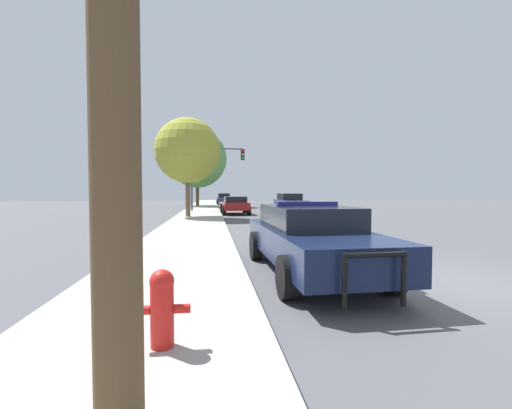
{
  "coord_description": "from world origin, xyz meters",
  "views": [
    {
      "loc": [
        -4.28,
        -5.92,
        1.71
      ],
      "look_at": [
        -1.33,
        16.64,
        0.82
      ],
      "focal_mm": 24.0,
      "sensor_mm": 36.0,
      "label": 1
    }
  ],
  "objects_px": {
    "car_background_distant": "(224,198)",
    "tree_sidewalk_far": "(197,158)",
    "traffic_light": "(213,165)",
    "fire_hydrant": "(162,306)",
    "car_background_oncoming": "(290,203)",
    "tree_sidewalk_mid": "(188,151)",
    "police_car": "(310,237)",
    "car_background_midblock": "(235,205)",
    "traffic_cone": "(118,297)"
  },
  "relations": [
    {
      "from": "traffic_light",
      "to": "police_car",
      "type": "bearing_deg",
      "value": -84.99
    },
    {
      "from": "car_background_midblock",
      "to": "tree_sidewalk_far",
      "type": "xyz_separation_m",
      "value": [
        -3.23,
        12.43,
        4.54
      ]
    },
    {
      "from": "fire_hydrant",
      "to": "car_background_midblock",
      "type": "height_order",
      "value": "car_background_midblock"
    },
    {
      "from": "car_background_oncoming",
      "to": "fire_hydrant",
      "type": "bearing_deg",
      "value": 73.2
    },
    {
      "from": "police_car",
      "to": "car_background_distant",
      "type": "xyz_separation_m",
      "value": [
        -0.38,
        38.12,
        -0.01
      ]
    },
    {
      "from": "car_background_distant",
      "to": "tree_sidewalk_mid",
      "type": "height_order",
      "value": "tree_sidewalk_mid"
    },
    {
      "from": "tree_sidewalk_mid",
      "to": "traffic_cone",
      "type": "distance_m",
      "value": 17.68
    },
    {
      "from": "fire_hydrant",
      "to": "traffic_light",
      "type": "bearing_deg",
      "value": 88.46
    },
    {
      "from": "police_car",
      "to": "traffic_light",
      "type": "xyz_separation_m",
      "value": [
        -1.87,
        21.3,
        3.08
      ]
    },
    {
      "from": "fire_hydrant",
      "to": "tree_sidewalk_far",
      "type": "distance_m",
      "value": 34.51
    },
    {
      "from": "car_background_distant",
      "to": "tree_sidewalk_far",
      "type": "height_order",
      "value": "tree_sidewalk_far"
    },
    {
      "from": "tree_sidewalk_far",
      "to": "traffic_cone",
      "type": "xyz_separation_m",
      "value": [
        0.36,
        -33.39,
        -4.82
      ]
    },
    {
      "from": "police_car",
      "to": "tree_sidewalk_mid",
      "type": "relative_size",
      "value": 0.87
    },
    {
      "from": "police_car",
      "to": "traffic_cone",
      "type": "xyz_separation_m",
      "value": [
        -3.17,
        -2.6,
        -0.33
      ]
    },
    {
      "from": "traffic_light",
      "to": "car_background_distant",
      "type": "height_order",
      "value": "traffic_light"
    },
    {
      "from": "car_background_distant",
      "to": "car_background_oncoming",
      "type": "xyz_separation_m",
      "value": [
        4.55,
        -18.41,
        0.05
      ]
    },
    {
      "from": "police_car",
      "to": "car_background_oncoming",
      "type": "bearing_deg",
      "value": -103.48
    },
    {
      "from": "car_background_oncoming",
      "to": "tree_sidewalk_mid",
      "type": "xyz_separation_m",
      "value": [
        -7.64,
        -5.04,
        3.41
      ]
    },
    {
      "from": "traffic_light",
      "to": "car_background_oncoming",
      "type": "xyz_separation_m",
      "value": [
        6.04,
        -1.6,
        -3.05
      ]
    },
    {
      "from": "police_car",
      "to": "traffic_cone",
      "type": "distance_m",
      "value": 4.11
    },
    {
      "from": "fire_hydrant",
      "to": "car_background_oncoming",
      "type": "relative_size",
      "value": 0.17
    },
    {
      "from": "police_car",
      "to": "car_background_midblock",
      "type": "relative_size",
      "value": 1.32
    },
    {
      "from": "car_background_distant",
      "to": "car_background_midblock",
      "type": "relative_size",
      "value": 1.08
    },
    {
      "from": "traffic_cone",
      "to": "fire_hydrant",
      "type": "bearing_deg",
      "value": -50.88
    },
    {
      "from": "police_car",
      "to": "car_background_oncoming",
      "type": "distance_m",
      "value": 20.14
    },
    {
      "from": "car_background_distant",
      "to": "tree_sidewalk_mid",
      "type": "distance_m",
      "value": 23.91
    },
    {
      "from": "car_background_midblock",
      "to": "fire_hydrant",
      "type": "bearing_deg",
      "value": -97.34
    },
    {
      "from": "car_background_distant",
      "to": "tree_sidewalk_far",
      "type": "bearing_deg",
      "value": -111.71
    },
    {
      "from": "traffic_light",
      "to": "car_background_midblock",
      "type": "height_order",
      "value": "traffic_light"
    },
    {
      "from": "traffic_light",
      "to": "tree_sidewalk_mid",
      "type": "xyz_separation_m",
      "value": [
        -1.61,
        -6.64,
        0.36
      ]
    },
    {
      "from": "car_background_midblock",
      "to": "car_background_oncoming",
      "type": "height_order",
      "value": "car_background_oncoming"
    },
    {
      "from": "traffic_light",
      "to": "tree_sidewalk_far",
      "type": "relative_size",
      "value": 0.62
    },
    {
      "from": "tree_sidewalk_mid",
      "to": "tree_sidewalk_far",
      "type": "height_order",
      "value": "tree_sidewalk_far"
    },
    {
      "from": "tree_sidewalk_mid",
      "to": "traffic_cone",
      "type": "bearing_deg",
      "value": -88.97
    },
    {
      "from": "police_car",
      "to": "traffic_cone",
      "type": "bearing_deg",
      "value": 37.84
    },
    {
      "from": "traffic_light",
      "to": "traffic_cone",
      "type": "height_order",
      "value": "traffic_light"
    },
    {
      "from": "traffic_cone",
      "to": "car_background_distant",
      "type": "bearing_deg",
      "value": 86.09
    },
    {
      "from": "traffic_light",
      "to": "car_background_distant",
      "type": "relative_size",
      "value": 1.2
    },
    {
      "from": "traffic_light",
      "to": "traffic_cone",
      "type": "xyz_separation_m",
      "value": [
        -1.3,
        -23.9,
        -3.42
      ]
    },
    {
      "from": "car_background_distant",
      "to": "car_background_oncoming",
      "type": "height_order",
      "value": "car_background_oncoming"
    },
    {
      "from": "car_background_distant",
      "to": "traffic_cone",
      "type": "relative_size",
      "value": 7.43
    },
    {
      "from": "fire_hydrant",
      "to": "traffic_cone",
      "type": "distance_m",
      "value": 1.02
    },
    {
      "from": "traffic_cone",
      "to": "tree_sidewalk_far",
      "type": "bearing_deg",
      "value": 90.62
    },
    {
      "from": "traffic_light",
      "to": "car_background_midblock",
      "type": "bearing_deg",
      "value": -61.9
    },
    {
      "from": "car_background_distant",
      "to": "car_background_midblock",
      "type": "xyz_separation_m",
      "value": [
        0.08,
        -19.75,
        -0.03
      ]
    },
    {
      "from": "tree_sidewalk_far",
      "to": "traffic_light",
      "type": "bearing_deg",
      "value": -80.06
    },
    {
      "from": "traffic_light",
      "to": "car_background_midblock",
      "type": "relative_size",
      "value": 1.3
    },
    {
      "from": "car_background_midblock",
      "to": "car_background_distant",
      "type": "bearing_deg",
      "value": 88.76
    },
    {
      "from": "police_car",
      "to": "traffic_light",
      "type": "height_order",
      "value": "traffic_light"
    },
    {
      "from": "fire_hydrant",
      "to": "tree_sidewalk_mid",
      "type": "xyz_separation_m",
      "value": [
        -0.95,
        18.05,
        3.65
      ]
    }
  ]
}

